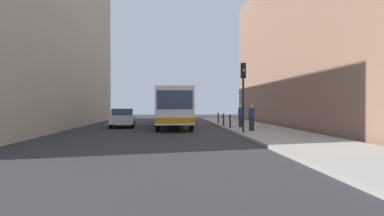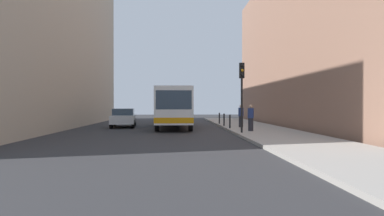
{
  "view_description": "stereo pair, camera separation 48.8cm",
  "coord_description": "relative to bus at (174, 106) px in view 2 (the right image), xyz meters",
  "views": [
    {
      "loc": [
        -0.81,
        -23.07,
        1.79
      ],
      "look_at": [
        0.86,
        2.1,
        1.55
      ],
      "focal_mm": 32.34,
      "sensor_mm": 36.0,
      "label": 1
    },
    {
      "loc": [
        -0.32,
        -23.1,
        1.79
      ],
      "look_at": [
        0.86,
        2.1,
        1.55
      ],
      "focal_mm": 32.34,
      "sensor_mm": 36.0,
      "label": 2
    }
  ],
  "objects": [
    {
      "name": "traffic_light",
      "position": [
        4.03,
        -7.18,
        1.28
      ],
      "size": [
        0.28,
        0.33,
        4.1
      ],
      "color": "black",
      "rests_on": "sidewalk"
    },
    {
      "name": "car_beside_bus",
      "position": [
        -4.05,
        0.64,
        -0.94
      ],
      "size": [
        2.14,
        4.53,
        1.48
      ],
      "rotation": [
        0.0,
        0.0,
        3.22
      ],
      "color": "silver",
      "rests_on": "ground"
    },
    {
      "name": "bollard_far",
      "position": [
        3.93,
        2.5,
        -1.1
      ],
      "size": [
        0.11,
        0.11,
        0.95
      ],
      "primitive_type": "cylinder",
      "color": "black",
      "rests_on": "sidewalk"
    },
    {
      "name": "sidewalk",
      "position": [
        5.88,
        -4.21,
        -1.65
      ],
      "size": [
        4.4,
        40.0,
        0.15
      ],
      "primitive_type": "cube",
      "color": "#9E9991",
      "rests_on": "ground"
    },
    {
      "name": "building_right",
      "position": [
        11.98,
        -0.21,
        5.08
      ],
      "size": [
        7.0,
        32.0,
        13.6
      ],
      "primitive_type": "cube",
      "color": "#936B56",
      "rests_on": "ground"
    },
    {
      "name": "bollard_near",
      "position": [
        3.93,
        -3.35,
        -1.1
      ],
      "size": [
        0.11,
        0.11,
        0.95
      ],
      "primitive_type": "cylinder",
      "color": "black",
      "rests_on": "sidewalk"
    },
    {
      "name": "bollard_mid",
      "position": [
        3.93,
        -0.42,
        -1.1
      ],
      "size": [
        0.11,
        0.11,
        0.95
      ],
      "primitive_type": "cylinder",
      "color": "black",
      "rests_on": "sidewalk"
    },
    {
      "name": "pedestrian_near_signal",
      "position": [
        4.84,
        -5.87,
        -0.76
      ],
      "size": [
        0.38,
        0.38,
        1.64
      ],
      "rotation": [
        0.0,
        0.0,
        1.88
      ],
      "color": "#26262D",
      "rests_on": "sidewalk"
    },
    {
      "name": "ground_plane",
      "position": [
        0.48,
        -4.21,
        -1.73
      ],
      "size": [
        80.0,
        80.0,
        0.0
      ],
      "primitive_type": "plane",
      "color": "#2D2D30"
    },
    {
      "name": "building_left",
      "position": [
        -11.02,
        -0.21,
        6.25
      ],
      "size": [
        7.0,
        32.0,
        15.96
      ],
      "primitive_type": "cube",
      "color": "#B2A38C",
      "rests_on": "ground"
    },
    {
      "name": "car_behind_bus",
      "position": [
        -0.29,
        9.28,
        -0.94
      ],
      "size": [
        2.08,
        4.5,
        1.48
      ],
      "rotation": [
        0.0,
        0.0,
        3.2
      ],
      "color": "#A5A8AD",
      "rests_on": "ground"
    },
    {
      "name": "pedestrian_mid_sidewalk",
      "position": [
        4.93,
        -2.2,
        -0.76
      ],
      "size": [
        0.38,
        0.38,
        1.64
      ],
      "rotation": [
        0.0,
        0.0,
        0.13
      ],
      "color": "#26262D",
      "rests_on": "sidewalk"
    },
    {
      "name": "bus",
      "position": [
        0.0,
        0.0,
        0.0
      ],
      "size": [
        2.58,
        11.03,
        3.0
      ],
      "rotation": [
        0.0,
        0.0,
        3.15
      ],
      "color": "white",
      "rests_on": "ground"
    }
  ]
}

